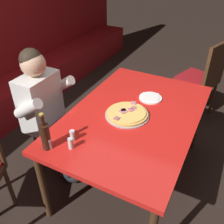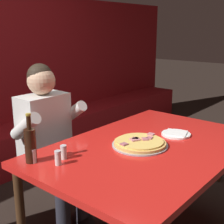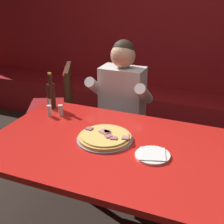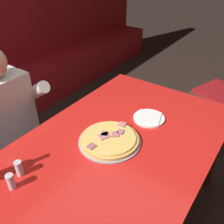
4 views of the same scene
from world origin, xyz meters
TOP-DOWN VIEW (x-y plane):
  - booth_wall_panel at (0.00, 2.18)m, footprint 6.80×0.16m
  - booth_bench at (0.00, 1.86)m, footprint 6.46×0.48m
  - main_dining_table at (0.00, 0.00)m, footprint 1.56×1.02m
  - pizza at (-0.05, 0.04)m, footprint 0.37×0.37m
  - plate_white_paper at (0.30, -0.04)m, footprint 0.21×0.21m
  - beer_bottle at (-0.66, 0.38)m, footprint 0.07×0.07m
  - shaker_oregano at (-0.66, 0.36)m, footprint 0.04×0.04m
  - shaker_red_pepper_flakes at (-0.51, 0.27)m, footprint 0.04×0.04m
  - shaker_black_pepper at (-0.59, 0.23)m, footprint 0.04×0.04m
  - diner_seated_blue_shirt at (-0.22, 0.74)m, footprint 0.53×0.53m
  - dining_chair_far_right at (-0.97, 0.92)m, footprint 0.59×0.59m

SIDE VIEW (x-z plane):
  - booth_bench at x=0.00m, z-range 0.00..0.46m
  - dining_chair_far_right at x=-0.97m, z-range 0.10..1.04m
  - main_dining_table at x=0.00m, z-range 0.32..1.09m
  - diner_seated_blue_shirt at x=-0.22m, z-range 0.07..1.34m
  - plate_white_paper at x=0.30m, z-range 0.77..0.79m
  - pizza at x=-0.05m, z-range 0.77..0.82m
  - shaker_oregano at x=-0.66m, z-range 0.77..0.86m
  - shaker_red_pepper_flakes at x=-0.51m, z-range 0.77..0.86m
  - shaker_black_pepper at x=-0.59m, z-range 0.77..0.86m
  - beer_bottle at x=-0.66m, z-range 0.74..1.03m
  - booth_wall_panel at x=0.00m, z-range 0.00..1.90m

